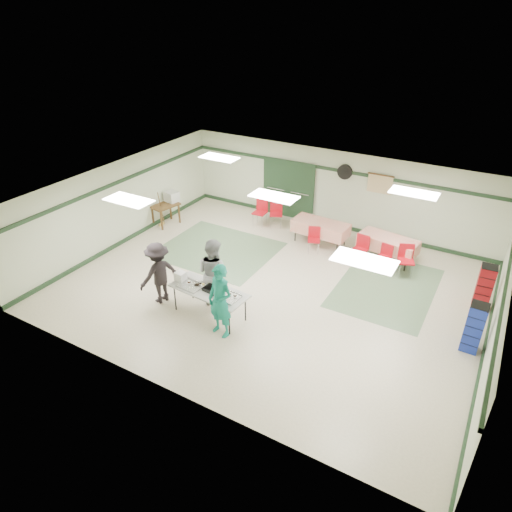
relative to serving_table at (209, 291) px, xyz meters
The scene contains 42 objects.
floor 2.23m from the serving_table, 69.85° to the left, with size 11.00×11.00×0.00m, color beige.
ceiling 2.89m from the serving_table, 69.85° to the left, with size 11.00×11.00×0.00m, color silver.
wall_back 6.55m from the serving_table, 83.61° to the left, with size 11.00×11.00×0.00m, color beige.
wall_front 2.70m from the serving_table, 73.95° to the right, with size 11.00×11.00×0.00m, color beige.
wall_left 5.21m from the serving_table, 157.49° to the left, with size 9.00×9.00×0.00m, color beige.
wall_right 6.56m from the serving_table, 17.63° to the left, with size 9.00×9.00×0.00m, color beige.
trim_back 6.62m from the serving_table, 83.58° to the left, with size 11.00×0.06×0.10m, color #1D3620.
baseboard_back 6.52m from the serving_table, 83.58° to the left, with size 11.00×0.06×0.12m, color #1D3620.
trim_left 5.31m from the serving_table, 157.37° to the left, with size 9.00×0.06×0.10m, color #1D3620.
baseboard_left 5.18m from the serving_table, 157.37° to the left, with size 9.00×0.06×0.12m, color #1D3620.
trim_right 6.64m from the serving_table, 17.71° to the left, with size 9.00×0.06×0.10m, color #1D3620.
baseboard_right 6.54m from the serving_table, 17.71° to the left, with size 9.00×0.06×0.12m, color #1D3620.
green_patch_a 3.54m from the serving_table, 120.79° to the left, with size 3.50×3.00×0.01m, color #5A7857.
green_patch_b 5.00m from the serving_table, 44.61° to the left, with size 2.50×3.50×0.01m, color #5A7857.
double_door_left 6.59m from the serving_table, 102.94° to the left, with size 0.90×0.06×2.10m, color gray.
double_door_right 6.45m from the serving_table, 94.67° to the left, with size 0.90×0.06×2.10m, color gray.
door_frame 6.48m from the serving_table, 98.92° to the left, with size 2.00×0.03×2.15m, color #1D3620.
wall_fan 6.63m from the serving_table, 80.92° to the left, with size 0.50×0.50×0.10m, color black.
scroll_banner 6.89m from the serving_table, 70.87° to the left, with size 0.80×0.02×0.60m, color #DCBD89.
serving_table is the anchor object (origin of this frame).
sheet_tray_right 0.55m from the serving_table, ahead, with size 0.62×0.47×0.02m, color silver.
sheet_tray_mid 0.20m from the serving_table, 124.44° to the left, with size 0.56×0.42×0.02m, color silver.
sheet_tray_left 0.51m from the serving_table, behind, with size 0.61×0.47×0.02m, color silver.
baking_pan 0.15m from the serving_table, ahead, with size 0.49×0.31×0.08m, color black.
foam_box_stack 0.89m from the serving_table, behind, with size 0.25×0.23×0.23m, color white.
volunteer_teal 0.82m from the serving_table, 34.96° to the right, with size 0.68×0.45×1.86m, color #138774.
volunteer_grey 0.58m from the serving_table, 111.40° to the left, with size 0.91×0.71×1.88m, color gray.
volunteer_dark 1.50m from the serving_table, behind, with size 1.10×0.63×1.70m, color black.
dining_table_a 5.89m from the serving_table, 58.65° to the left, with size 1.84×1.04×0.77m.
dining_table_b 5.10m from the serving_table, 80.28° to the left, with size 1.83×0.89×0.77m.
chair_a 5.46m from the serving_table, 54.73° to the left, with size 0.43×0.43×0.79m.
chair_b 5.07m from the serving_table, 61.59° to the left, with size 0.47×0.47×0.90m.
chair_c 5.82m from the serving_table, 49.99° to the left, with size 0.57×0.57×0.94m.
chair_d 4.54m from the serving_table, 78.67° to the left, with size 0.50×0.50×0.81m.
chair_loose_a 5.60m from the serving_table, 100.40° to the left, with size 0.58×0.58×0.92m.
chair_loose_b 5.53m from the serving_table, 105.93° to the left, with size 0.46×0.46×0.94m.
crate_stack_blue_a 6.17m from the serving_table, 17.82° to the left, with size 0.37×0.37×1.21m, color #19259B.
crate_stack_red 6.98m from the serving_table, 32.64° to the left, with size 0.38×0.38×1.23m, color maroon.
crate_stack_blue_b 6.17m from the serving_table, 17.81° to the left, with size 0.38×0.38×1.23m, color #19259B.
printer_table 5.74m from the serving_table, 140.44° to the left, with size 0.80×1.06×0.74m.
office_printer 5.99m from the serving_table, 137.62° to the left, with size 0.45×0.39×0.36m, color beige.
broom 5.72m from the serving_table, 141.98° to the left, with size 0.03×0.03×1.25m, color brown.
Camera 1 is at (4.95, -9.51, 7.00)m, focal length 32.00 mm.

